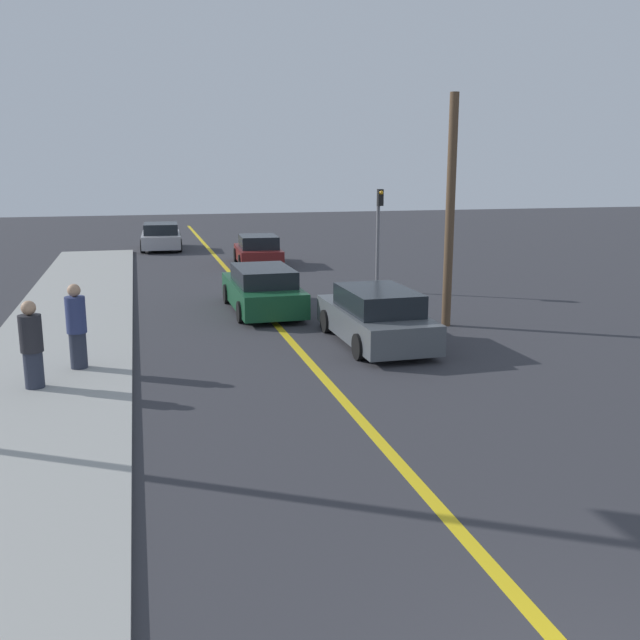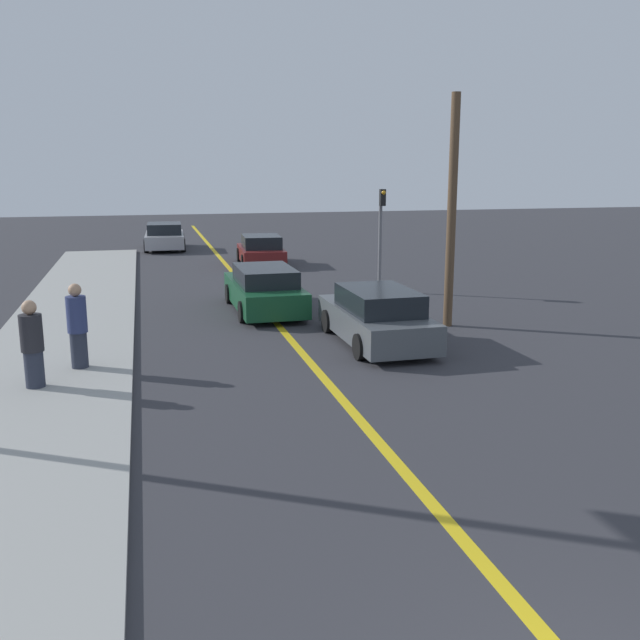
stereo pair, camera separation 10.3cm
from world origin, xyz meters
name	(u,v)px [view 1 (the left image)]	position (x,y,z in m)	size (l,w,h in m)	color
road_center_line	(259,305)	(0.00, 18.00, 0.00)	(0.20, 60.00, 0.01)	gold
sidewalk_left	(69,323)	(-5.49, 16.59, 0.05)	(3.36, 33.17, 0.11)	#9E9E99
car_near_right_lane	(376,317)	(1.96, 12.55, 0.66)	(1.93, 4.45, 1.38)	#4C5156
car_ahead_center	(263,290)	(-0.04, 17.08, 0.65)	(1.95, 4.70, 1.35)	#144728
car_far_distant	(258,251)	(1.50, 27.02, 0.61)	(2.06, 3.89, 1.29)	maroon
car_parked_left_lot	(161,237)	(-2.38, 33.82, 0.65)	(2.14, 4.28, 1.36)	#9E9EA3
pedestrian_near_curb	(32,345)	(-5.61, 10.51, 0.94)	(0.42, 0.42, 1.70)	#282D3D
pedestrian_mid_group	(77,327)	(-4.88, 11.72, 1.00)	(0.41, 0.41, 1.79)	#282D3D
traffic_light	(378,228)	(4.36, 19.39, 2.17)	(0.18, 0.40, 3.48)	slate
utility_pole	(450,213)	(4.46, 13.96, 3.05)	(0.24, 0.24, 6.10)	brown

